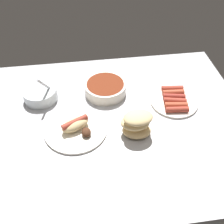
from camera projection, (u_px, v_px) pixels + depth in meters
ground_plane at (106, 124)px, 111.68cm from camera, size 120.00×90.00×3.00cm
plate_hotdog_assembled at (76, 127)px, 106.40cm from camera, size 25.35×25.35×5.61cm
plate_sausages at (174, 100)px, 118.12cm from camera, size 20.83×20.83×3.49cm
bread_stack at (137, 124)px, 102.62cm from camera, size 12.51×10.37×10.80cm
bowl_coleslaw at (40, 93)px, 118.74cm from camera, size 15.03×15.03×15.19cm
bowl_chili at (105, 88)px, 121.58cm from camera, size 18.58×18.58×5.30cm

